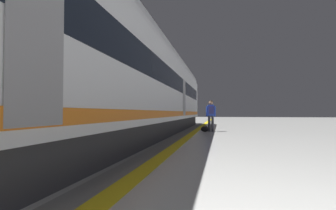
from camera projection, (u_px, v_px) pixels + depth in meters
name	position (u px, v px, depth m)	size (l,w,h in m)	color
safety_line_strip	(180.00, 142.00, 8.74)	(0.36, 80.00, 0.01)	yellow
tactile_edge_band	(171.00, 142.00, 8.80)	(0.60, 80.00, 0.01)	slate
high_speed_train	(112.00, 68.00, 8.17)	(2.94, 33.66, 4.97)	#38383D
passenger_near	(211.00, 113.00, 13.85)	(0.54, 0.37, 1.74)	#383842
duffel_bag_near	(205.00, 129.00, 13.56)	(0.44, 0.26, 0.36)	black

